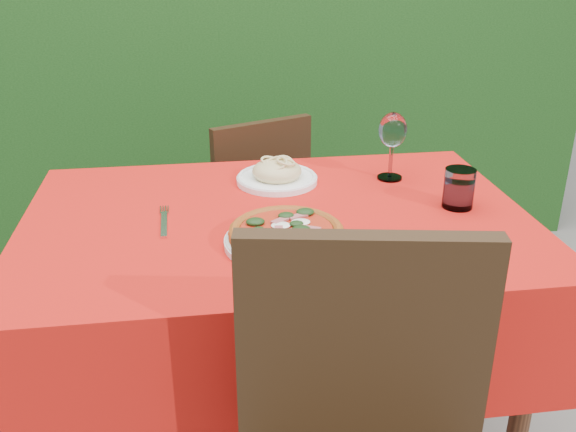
{
  "coord_description": "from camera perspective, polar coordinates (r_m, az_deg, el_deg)",
  "views": [
    {
      "loc": [
        -0.18,
        -1.45,
        1.4
      ],
      "look_at": [
        0.02,
        -0.05,
        0.77
      ],
      "focal_mm": 40.0,
      "sensor_mm": 36.0,
      "label": 1
    }
  ],
  "objects": [
    {
      "name": "hedge",
      "position": [
        3.05,
        -4.83,
        14.79
      ],
      "size": [
        3.2,
        0.55,
        1.78
      ],
      "color": "black",
      "rests_on": "ground"
    },
    {
      "name": "pasta_plate",
      "position": [
        1.81,
        -0.99,
        3.71
      ],
      "size": [
        0.23,
        0.23,
        0.06
      ],
      "rotation": [
        0.0,
        0.0,
        -0.25
      ],
      "color": "white",
      "rests_on": "dining_table"
    },
    {
      "name": "water_glass",
      "position": [
        1.69,
        14.93,
        2.23
      ],
      "size": [
        0.08,
        0.08,
        0.1
      ],
      "color": "silver",
      "rests_on": "dining_table"
    },
    {
      "name": "dining_table",
      "position": [
        1.67,
        -0.93,
        -4.72
      ],
      "size": [
        1.26,
        0.86,
        0.75
      ],
      "color": "#4C2B18",
      "rests_on": "ground"
    },
    {
      "name": "chair_far",
      "position": [
        2.36,
        -3.25,
        0.69
      ],
      "size": [
        0.48,
        0.48,
        0.82
      ],
      "rotation": [
        0.0,
        0.0,
        3.53
      ],
      "color": "black",
      "rests_on": "ground"
    },
    {
      "name": "fork",
      "position": [
        1.58,
        -10.96,
        -0.72
      ],
      "size": [
        0.03,
        0.2,
        0.01
      ],
      "primitive_type": "cube",
      "rotation": [
        0.0,
        0.0,
        0.02
      ],
      "color": "silver",
      "rests_on": "dining_table"
    },
    {
      "name": "wine_glass",
      "position": [
        1.83,
        9.28,
        7.3
      ],
      "size": [
        0.08,
        0.08,
        0.19
      ],
      "color": "silver",
      "rests_on": "dining_table"
    },
    {
      "name": "pizza_plate",
      "position": [
        1.45,
        -0.15,
        -1.69
      ],
      "size": [
        0.31,
        0.31,
        0.05
      ],
      "rotation": [
        0.0,
        0.0,
        0.22
      ],
      "color": "silver",
      "rests_on": "dining_table"
    }
  ]
}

